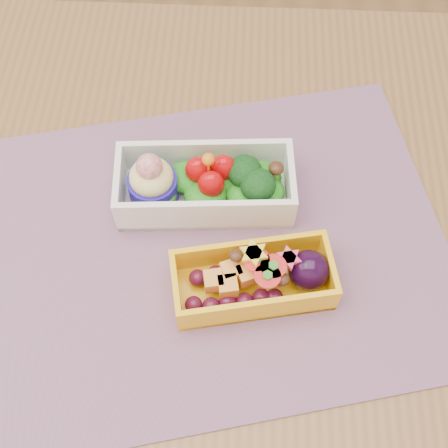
{
  "coord_description": "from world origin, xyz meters",
  "views": [
    {
      "loc": [
        0.06,
        -0.26,
        1.31
      ],
      "look_at": [
        0.05,
        0.03,
        0.79
      ],
      "focal_mm": 47.21,
      "sensor_mm": 36.0,
      "label": 1
    }
  ],
  "objects_px": {
    "table": "(180,305)",
    "bento_yellow": "(257,279)",
    "bento_white": "(204,185)",
    "placemat": "(217,246)"
  },
  "relations": [
    {
      "from": "bento_yellow",
      "to": "table",
      "type": "bearing_deg",
      "value": 157.12
    },
    {
      "from": "table",
      "to": "bento_yellow",
      "type": "relative_size",
      "value": 7.13
    },
    {
      "from": "bento_white",
      "to": "placemat",
      "type": "bearing_deg",
      "value": -78.43
    },
    {
      "from": "table",
      "to": "placemat",
      "type": "height_order",
      "value": "placemat"
    },
    {
      "from": "bento_white",
      "to": "bento_yellow",
      "type": "xyz_separation_m",
      "value": [
        0.06,
        -0.11,
        -0.0
      ]
    },
    {
      "from": "bento_white",
      "to": "bento_yellow",
      "type": "bearing_deg",
      "value": -65.08
    },
    {
      "from": "table",
      "to": "bento_white",
      "type": "distance_m",
      "value": 0.16
    },
    {
      "from": "table",
      "to": "bento_yellow",
      "type": "bearing_deg",
      "value": -11.85
    },
    {
      "from": "placemat",
      "to": "bento_white",
      "type": "xyz_separation_m",
      "value": [
        -0.02,
        0.06,
        0.03
      ]
    },
    {
      "from": "bento_white",
      "to": "bento_yellow",
      "type": "distance_m",
      "value": 0.12
    }
  ]
}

